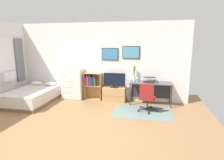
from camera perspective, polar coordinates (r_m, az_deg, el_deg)
name	(u,v)px	position (r m, az deg, el deg)	size (l,w,h in m)	color
ground_plane	(73,125)	(4.89, -11.70, -13.21)	(7.20, 7.20, 0.00)	#936B44
wall_back_with_posters	(100,61)	(6.77, -3.64, 5.69)	(6.12, 0.09, 2.70)	white
area_rug	(142,112)	(5.71, 9.17, -9.43)	(1.70, 1.20, 0.01)	slate
bed	(33,96)	(6.97, -22.76, -4.38)	(1.33, 1.96, 0.59)	brown
dresser	(73,83)	(6.96, -11.70, -0.99)	(0.75, 0.46, 1.12)	white
bookshelf	(92,84)	(6.77, -6.04, -1.10)	(0.62, 0.30, 0.96)	tan
tv_stand	(114,94)	(6.59, 0.75, -4.28)	(0.78, 0.41, 0.49)	tan
television	(114,80)	(6.45, 0.72, -0.12)	(0.75, 0.16, 0.50)	black
desk	(151,86)	(6.36, 11.62, -1.73)	(1.34, 0.57, 0.74)	#4C4C4F
office_chair	(147,97)	(5.58, 10.55, -5.06)	(0.57, 0.58, 0.86)	#232326
laptop	(149,80)	(6.30, 11.20, 0.05)	(0.41, 0.44, 0.17)	black
computer_mouse	(157,83)	(6.18, 13.58, -0.76)	(0.06, 0.10, 0.03)	#262628
bamboo_vase	(134,73)	(6.44, 6.72, 2.15)	(0.09, 0.11, 0.50)	silver
wine_glass	(137,78)	(6.23, 7.59, 0.67)	(0.07, 0.07, 0.18)	silver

